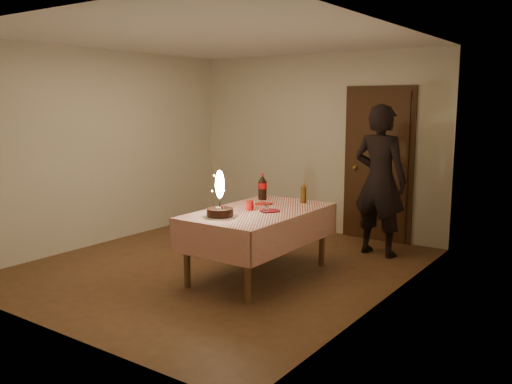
# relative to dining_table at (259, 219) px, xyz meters

# --- Properties ---
(ground) EXTENTS (4.00, 4.50, 0.01)m
(ground) POSITION_rel_dining_table_xyz_m (-0.57, 0.04, -0.64)
(ground) COLOR brown
(ground) RESTS_ON ground
(room_shell) EXTENTS (4.04, 4.54, 2.62)m
(room_shell) POSITION_rel_dining_table_xyz_m (-0.54, 0.12, 1.01)
(room_shell) COLOR beige
(room_shell) RESTS_ON ground
(dining_table) EXTENTS (1.02, 1.72, 0.74)m
(dining_table) POSITION_rel_dining_table_xyz_m (0.00, 0.00, 0.00)
(dining_table) COLOR brown
(dining_table) RESTS_ON ground
(birthday_cake) EXTENTS (0.34, 0.34, 0.48)m
(birthday_cake) POSITION_rel_dining_table_xyz_m (-0.13, -0.51, 0.22)
(birthday_cake) COLOR white
(birthday_cake) RESTS_ON dining_table
(red_plate) EXTENTS (0.22, 0.22, 0.01)m
(red_plate) POSITION_rel_dining_table_xyz_m (0.13, 0.03, 0.10)
(red_plate) COLOR red
(red_plate) RESTS_ON dining_table
(red_cup) EXTENTS (0.08, 0.08, 0.10)m
(red_cup) POSITION_rel_dining_table_xyz_m (-0.08, -0.05, 0.15)
(red_cup) COLOR #BA110C
(red_cup) RESTS_ON dining_table
(clear_cup) EXTENTS (0.07, 0.07, 0.09)m
(clear_cup) POSITION_rel_dining_table_xyz_m (0.15, -0.08, 0.14)
(clear_cup) COLOR silver
(clear_cup) RESTS_ON dining_table
(napkin_stack) EXTENTS (0.15, 0.15, 0.02)m
(napkin_stack) POSITION_rel_dining_table_xyz_m (-0.13, 0.29, 0.11)
(napkin_stack) COLOR #B01B14
(napkin_stack) RESTS_ON dining_table
(cola_bottle) EXTENTS (0.10, 0.10, 0.32)m
(cola_bottle) POSITION_rel_dining_table_xyz_m (-0.33, 0.56, 0.25)
(cola_bottle) COLOR black
(cola_bottle) RESTS_ON dining_table
(amber_bottle_right) EXTENTS (0.06, 0.06, 0.25)m
(amber_bottle_right) POSITION_rel_dining_table_xyz_m (0.18, 0.65, 0.22)
(amber_bottle_right) COLOR #5A390F
(amber_bottle_right) RESTS_ON dining_table
(photographer) EXTENTS (0.72, 0.50, 1.89)m
(photographer) POSITION_rel_dining_table_xyz_m (0.74, 1.57, 0.30)
(photographer) COLOR black
(photographer) RESTS_ON ground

